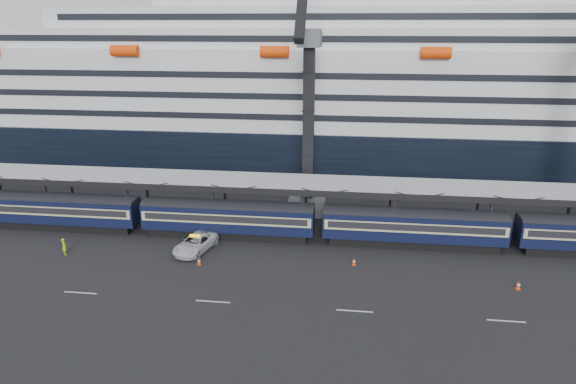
% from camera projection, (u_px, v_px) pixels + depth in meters
% --- Properties ---
extents(ground, '(260.00, 260.00, 0.00)m').
position_uv_depth(ground, '(518.00, 297.00, 44.39)').
color(ground, black).
rests_on(ground, ground).
extents(train, '(133.05, 3.00, 4.05)m').
position_uv_depth(train, '(446.00, 228.00, 53.68)').
color(train, black).
rests_on(train, ground).
extents(canopy, '(130.00, 6.25, 5.53)m').
position_uv_depth(canopy, '(486.00, 190.00, 55.94)').
color(canopy, '#A1A3A9').
rests_on(canopy, ground).
extents(cruise_ship, '(214.09, 28.84, 34.00)m').
position_uv_depth(cruise_ship, '(438.00, 89.00, 84.00)').
color(cruise_ship, black).
rests_on(cruise_ship, ground).
extents(crane_dark_near, '(4.50, 17.75, 35.08)m').
position_uv_depth(crane_dark_near, '(308.00, 118.00, 60.57)').
color(crane_dark_near, '#47494F').
rests_on(crane_dark_near, ground).
extents(pickup_truck, '(4.01, 6.35, 1.63)m').
position_uv_depth(pickup_truck, '(195.00, 244.00, 53.26)').
color(pickup_truck, silver).
rests_on(pickup_truck, ground).
extents(worker, '(0.77, 0.76, 1.79)m').
position_uv_depth(worker, '(64.00, 247.00, 52.37)').
color(worker, '#B0D80B').
rests_on(worker, ground).
extents(traffic_cone_b, '(0.37, 0.37, 0.74)m').
position_uv_depth(traffic_cone_b, '(199.00, 261.00, 50.35)').
color(traffic_cone_b, '#F84007').
rests_on(traffic_cone_b, ground).
extents(traffic_cone_c, '(0.37, 0.37, 0.74)m').
position_uv_depth(traffic_cone_c, '(354.00, 262.00, 50.25)').
color(traffic_cone_c, '#F84007').
rests_on(traffic_cone_c, ground).
extents(traffic_cone_d, '(0.41, 0.41, 0.82)m').
position_uv_depth(traffic_cone_d, '(518.00, 285.00, 45.66)').
color(traffic_cone_d, '#F84007').
rests_on(traffic_cone_d, ground).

